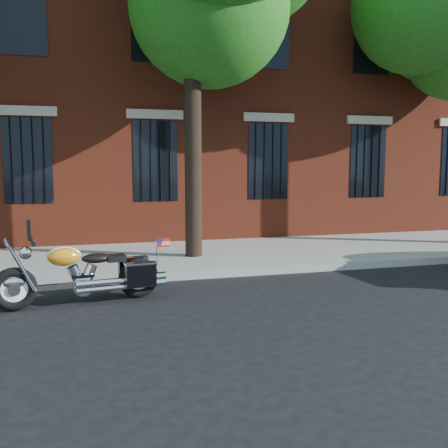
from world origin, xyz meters
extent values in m
plane|color=black|center=(0.00, 0.00, 0.00)|extent=(120.00, 120.00, 0.00)
cube|color=gray|center=(0.00, 1.38, 0.07)|extent=(40.00, 0.16, 0.15)
cube|color=gray|center=(0.00, 3.26, 0.07)|extent=(40.00, 3.60, 0.15)
cube|color=maroon|center=(0.00, 10.06, 6.00)|extent=(26.00, 10.00, 12.00)
cube|color=black|center=(0.00, 5.11, 2.20)|extent=(1.10, 0.14, 2.00)
cube|color=#B2A893|center=(0.00, 5.08, 3.35)|extent=(1.40, 0.20, 0.22)
cube|color=black|center=(0.00, 5.11, 5.60)|extent=(1.10, 0.14, 2.00)
cylinder|color=black|center=(0.00, 5.03, 2.20)|extent=(0.04, 0.04, 2.00)
cylinder|color=black|center=(0.50, 2.90, 2.50)|extent=(0.36, 0.36, 5.00)
torus|color=black|center=(-2.75, 0.03, 0.33)|extent=(0.66, 0.23, 0.64)
torus|color=black|center=(-0.95, 0.29, 0.33)|extent=(0.66, 0.23, 0.64)
cylinder|color=white|center=(-2.75, 0.03, 0.33)|extent=(0.48, 0.13, 0.48)
cylinder|color=white|center=(-0.95, 0.29, 0.33)|extent=(0.48, 0.13, 0.48)
ellipsoid|color=white|center=(-2.75, 0.03, 0.42)|extent=(0.35, 0.17, 0.18)
ellipsoid|color=orange|center=(-0.95, 0.29, 0.44)|extent=(0.35, 0.18, 0.18)
cube|color=white|center=(-1.85, 0.16, 0.31)|extent=(1.44, 0.30, 0.08)
cylinder|color=white|center=(-1.80, 0.17, 0.29)|extent=(0.33, 0.21, 0.31)
cylinder|color=white|center=(-1.30, 0.07, 0.30)|extent=(1.20, 0.26, 0.09)
ellipsoid|color=orange|center=(-2.06, 0.13, 0.75)|extent=(0.51, 0.34, 0.27)
ellipsoid|color=black|center=(-1.58, 0.20, 0.69)|extent=(0.50, 0.34, 0.15)
cube|color=black|center=(-1.01, 0.53, 0.43)|extent=(0.48, 0.22, 0.36)
cube|color=black|center=(-0.94, 0.04, 0.43)|extent=(0.48, 0.22, 0.36)
cylinder|color=white|center=(-2.48, 0.07, 1.01)|extent=(0.14, 0.74, 0.03)
sphere|color=white|center=(-2.58, 0.06, 0.84)|extent=(0.22, 0.22, 0.19)
cube|color=black|center=(-2.52, 0.06, 1.17)|extent=(0.09, 0.38, 0.27)
cube|color=red|center=(-0.58, 0.05, 0.91)|extent=(0.21, 0.04, 0.13)
camera|label=1|loc=(-1.72, -7.52, 2.09)|focal=40.00mm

